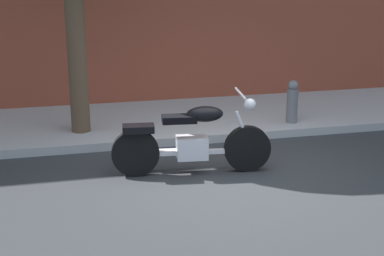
% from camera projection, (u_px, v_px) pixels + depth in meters
% --- Properties ---
extents(ground_plane, '(60.00, 60.00, 0.00)m').
position_uv_depth(ground_plane, '(233.00, 176.00, 8.13)').
color(ground_plane, '#303335').
extents(sidewalk, '(23.40, 2.66, 0.14)m').
position_uv_depth(sidewalk, '(187.00, 119.00, 10.77)').
color(sidewalk, '#B1B1B1').
rests_on(sidewalk, ground).
extents(motorcycle, '(2.27, 0.71, 1.17)m').
position_uv_depth(motorcycle, '(192.00, 141.00, 8.12)').
color(motorcycle, black).
rests_on(motorcycle, ground).
extents(fire_hydrant, '(0.20, 0.20, 0.91)m').
position_uv_depth(fire_hydrant, '(292.00, 105.00, 10.22)').
color(fire_hydrant, slate).
rests_on(fire_hydrant, ground).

